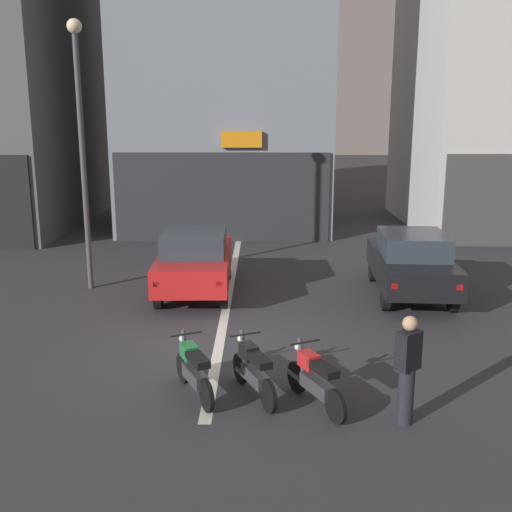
# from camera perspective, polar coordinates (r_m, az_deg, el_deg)

# --- Properties ---
(ground_plane) EXTENTS (120.00, 120.00, 0.00)m
(ground_plane) POSITION_cam_1_polar(r_m,az_deg,el_deg) (11.98, -3.57, -8.73)
(ground_plane) COLOR #333338
(lane_centre_line) EXTENTS (0.20, 18.00, 0.01)m
(lane_centre_line) POSITION_cam_1_polar(r_m,az_deg,el_deg) (17.68, -2.21, -1.45)
(lane_centre_line) COLOR silver
(lane_centre_line) RESTS_ON ground
(building_mid_block) EXTENTS (8.03, 7.26, 12.06)m
(building_mid_block) POSITION_cam_1_polar(r_m,az_deg,el_deg) (25.10, -2.85, 16.69)
(building_mid_block) COLOR gray
(building_mid_block) RESTS_ON ground
(car_red_crossing_near) EXTENTS (1.86, 4.14, 1.64)m
(car_red_crossing_near) POSITION_cam_1_polar(r_m,az_deg,el_deg) (15.39, -5.80, -0.34)
(car_red_crossing_near) COLOR black
(car_red_crossing_near) RESTS_ON ground
(car_black_parked_kerbside) EXTENTS (2.02, 4.21, 1.64)m
(car_black_parked_kerbside) POSITION_cam_1_polar(r_m,az_deg,el_deg) (15.60, 14.51, -0.52)
(car_black_parked_kerbside) COLOR black
(car_black_parked_kerbside) RESTS_ON ground
(street_lamp) EXTENTS (0.36, 0.36, 6.75)m
(street_lamp) POSITION_cam_1_polar(r_m,az_deg,el_deg) (15.97, -16.28, 11.40)
(street_lamp) COLOR #47474C
(street_lamp) RESTS_ON ground
(motorcycle_green_row_leftmost) EXTENTS (0.80, 1.54, 0.98)m
(motorcycle_green_row_leftmost) POSITION_cam_1_polar(r_m,az_deg,el_deg) (9.94, -5.96, -10.66)
(motorcycle_green_row_leftmost) COLOR black
(motorcycle_green_row_leftmost) RESTS_ON ground
(motorcycle_black_row_left_mid) EXTENTS (0.77, 1.55, 0.98)m
(motorcycle_black_row_left_mid) POSITION_cam_1_polar(r_m,az_deg,el_deg) (9.88, -0.26, -10.74)
(motorcycle_black_row_left_mid) COLOR black
(motorcycle_black_row_left_mid) RESTS_ON ground
(motorcycle_red_row_centre) EXTENTS (0.82, 1.52, 0.98)m
(motorcycle_red_row_centre) POSITION_cam_1_polar(r_m,az_deg,el_deg) (9.60, 5.62, -11.55)
(motorcycle_red_row_centre) COLOR black
(motorcycle_red_row_centre) RESTS_ON ground
(person_by_motorcycles) EXTENTS (0.42, 0.39, 1.67)m
(person_by_motorcycles) POSITION_cam_1_polar(r_m,az_deg,el_deg) (9.18, 14.17, -10.38)
(person_by_motorcycles) COLOR #23232D
(person_by_motorcycles) RESTS_ON ground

